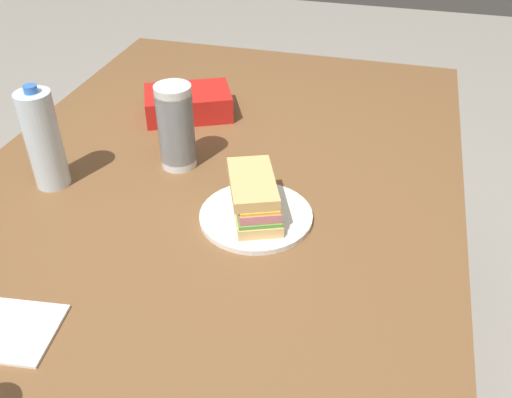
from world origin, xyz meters
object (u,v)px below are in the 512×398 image
at_px(chip_bag, 188,103).
at_px(plastic_cup_stack, 176,127).
at_px(dining_table, 204,224).
at_px(water_bottle_tall, 43,140).
at_px(sandwich, 255,197).
at_px(paper_plate, 256,216).

xyz_separation_m(chip_bag, plastic_cup_stack, (-0.25, -0.07, 0.07)).
height_order(dining_table, water_bottle_tall, water_bottle_tall).
bearing_deg(dining_table, chip_bag, 24.63).
xyz_separation_m(sandwich, water_bottle_tall, (0.00, 0.48, 0.06)).
xyz_separation_m(paper_plate, sandwich, (0.00, 0.00, 0.05)).
xyz_separation_m(water_bottle_tall, plastic_cup_stack, (0.15, -0.25, -0.01)).
bearing_deg(water_bottle_tall, dining_table, -84.78).
distance_m(chip_bag, water_bottle_tall, 0.44).
xyz_separation_m(chip_bag, water_bottle_tall, (-0.40, 0.18, 0.08)).
distance_m(dining_table, water_bottle_tall, 0.39).
height_order(sandwich, chip_bag, sandwich).
relative_size(sandwich, chip_bag, 0.87).
bearing_deg(chip_bag, sandwich, 101.59).
height_order(dining_table, sandwich, sandwich).
bearing_deg(paper_plate, water_bottle_tall, 89.12).
distance_m(paper_plate, plastic_cup_stack, 0.30).
distance_m(dining_table, plastic_cup_stack, 0.23).
distance_m(paper_plate, chip_bag, 0.51).
xyz_separation_m(paper_plate, plastic_cup_stack, (0.16, 0.23, 0.10)).
height_order(paper_plate, plastic_cup_stack, plastic_cup_stack).
xyz_separation_m(sandwich, plastic_cup_stack, (0.15, 0.23, 0.05)).
distance_m(paper_plate, water_bottle_tall, 0.49).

